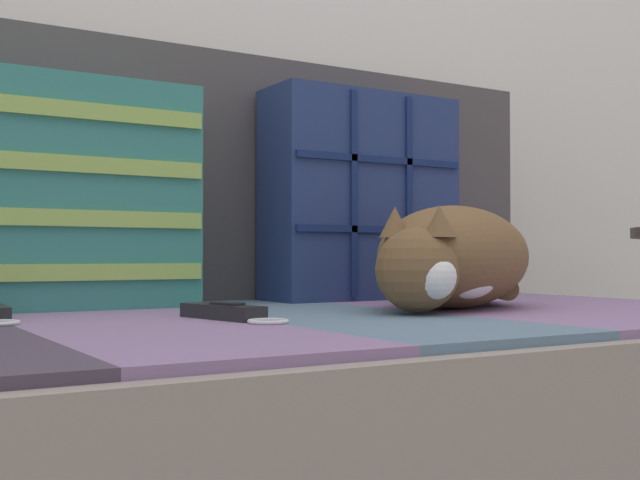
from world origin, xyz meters
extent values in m
cube|color=gray|center=(0.00, 0.09, 0.28)|extent=(1.68, 0.89, 0.20)
cube|color=gray|center=(-0.13, 0.08, 0.39)|extent=(0.27, 0.80, 0.01)
cube|color=slate|center=(0.13, 0.08, 0.39)|extent=(0.27, 0.80, 0.01)
cube|color=gray|center=(0.40, 0.08, 0.39)|extent=(0.27, 0.80, 0.01)
cube|color=gray|center=(0.67, 0.08, 0.39)|extent=(0.27, 0.80, 0.01)
cube|color=#474242|center=(0.00, 0.48, 0.62)|extent=(1.68, 0.14, 0.44)
cube|color=navy|center=(0.39, 0.34, 0.58)|extent=(0.36, 0.13, 0.38)
cube|color=navy|center=(0.39, 0.27, 0.52)|extent=(0.35, 0.01, 0.01)
cube|color=navy|center=(0.33, 0.27, 0.58)|extent=(0.01, 0.01, 0.36)
cube|color=navy|center=(0.39, 0.27, 0.65)|extent=(0.35, 0.01, 0.01)
cube|color=navy|center=(0.45, 0.27, 0.58)|extent=(0.01, 0.01, 0.36)
cube|color=#337A70|center=(-0.19, 0.34, 0.57)|extent=(0.48, 0.13, 0.34)
cube|color=#93B751|center=(-0.19, 0.27, 0.45)|extent=(0.47, 0.01, 0.02)
cube|color=#93B751|center=(-0.19, 0.27, 0.53)|extent=(0.47, 0.01, 0.02)
cube|color=#93B751|center=(-0.19, 0.27, 0.61)|extent=(0.47, 0.01, 0.02)
cube|color=#93B751|center=(-0.19, 0.27, 0.68)|extent=(0.47, 0.01, 0.02)
ellipsoid|color=brown|center=(0.36, 0.04, 0.47)|extent=(0.41, 0.35, 0.15)
sphere|color=brown|center=(0.23, -0.03, 0.46)|extent=(0.12, 0.12, 0.12)
sphere|color=white|center=(0.23, -0.06, 0.45)|extent=(0.06, 0.06, 0.06)
ellipsoid|color=white|center=(0.32, -0.04, 0.45)|extent=(0.11, 0.05, 0.07)
cylinder|color=brown|center=(0.48, 0.08, 0.42)|extent=(0.11, 0.15, 0.03)
cone|color=brown|center=(0.25, -0.06, 0.52)|extent=(0.04, 0.04, 0.04)
cone|color=brown|center=(0.22, 0.00, 0.52)|extent=(0.04, 0.04, 0.04)
cube|color=black|center=(-0.03, 0.04, 0.41)|extent=(0.06, 0.14, 0.02)
cube|color=black|center=(-0.02, 0.03, 0.42)|extent=(0.03, 0.05, 0.00)
cube|color=black|center=(-0.04, 0.10, 0.41)|extent=(0.03, 0.01, 0.02)
torus|color=silver|center=(-0.01, -0.05, 0.40)|extent=(0.06, 0.06, 0.01)
camera|label=1|loc=(-0.44, -0.88, 0.48)|focal=45.00mm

